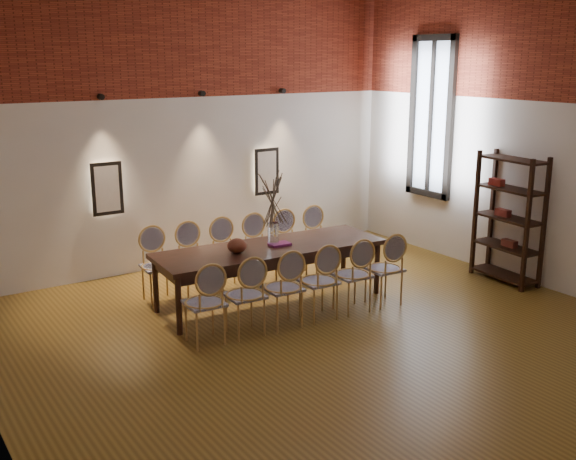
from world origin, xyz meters
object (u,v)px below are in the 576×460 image
chair_near_e (352,275)px  vase (273,235)px  chair_near_c (283,288)px  shelving_rack (509,218)px  dining_table (271,275)px  book (280,244)px  chair_near_b (245,295)px  chair_far_c (228,256)px  chair_near_d (319,281)px  bowl (237,246)px  chair_far_a (158,266)px  chair_far_e (291,246)px  chair_near_f (384,269)px  chair_near_a (204,303)px  chair_far_b (194,261)px  chair_far_d (260,250)px  chair_far_f (320,241)px

chair_near_e → vase: bearing=132.8°
chair_near_c → shelving_rack: (3.52, -0.34, 0.43)m
dining_table → book: book is taller
chair_near_b → book: size_ratio=3.62×
chair_far_c → chair_near_d: bearing=108.0°
bowl → shelving_rack: 3.86m
chair_far_a → chair_near_b: bearing=108.0°
chair_near_e → chair_far_e: size_ratio=1.00×
vase → chair_near_f: bearing=-36.2°
chair_near_d → chair_far_c: same height
chair_near_a → chair_near_c: size_ratio=1.00×
chair_near_f → chair_far_e: bearing=108.0°
chair_far_b → chair_far_e: 1.47m
chair_near_e → chair_far_d: size_ratio=1.00×
chair_near_d → chair_near_c: bearing=-180.0°
chair_near_a → vase: vase is taller
dining_table → vase: size_ratio=9.81×
chair_near_c → chair_far_f: bearing=45.7°
chair_near_a → chair_far_e: size_ratio=1.00×
chair_near_a → chair_near_d: 1.47m
dining_table → chair_far_d: 0.80m
chair_near_a → bowl: bearing=43.7°
chair_far_f → book: size_ratio=3.62×
chair_near_e → chair_far_e: same height
chair_near_e → chair_near_f: 0.49m
chair_far_a → book: (1.30, -0.85, 0.30)m
chair_near_c → chair_near_e: size_ratio=1.00×
dining_table → shelving_rack: shelving_rack is taller
dining_table → chair_far_c: 0.80m
chair_far_a → chair_far_d: size_ratio=1.00×
chair_near_f → chair_near_c: bearing=-180.0°
chair_far_b → chair_far_f: size_ratio=1.00×
chair_far_b → chair_far_c: bearing=180.0°
chair_near_f → chair_far_d: same height
chair_near_a → chair_far_c: 1.80m
chair_far_c → shelving_rack: 3.90m
chair_far_f → vase: bearing=32.4°
chair_near_a → chair_far_b: size_ratio=1.00×
dining_table → chair_near_d: chair_near_d is taller
chair_near_a → vase: 1.53m
chair_near_e → chair_far_b: (-1.37, 1.60, 0.00)m
chair_far_f → dining_table: bearing=31.5°
chair_near_b → shelving_rack: shelving_rack is taller
chair_far_a → vase: (1.21, -0.84, 0.43)m
shelving_rack → chair_far_e: bearing=148.5°
chair_far_a → shelving_rack: shelving_rack is taller
dining_table → book: 0.41m
vase → shelving_rack: size_ratio=0.17×
chair_near_e → chair_far_c: size_ratio=1.00×
chair_near_d → vase: 0.89m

